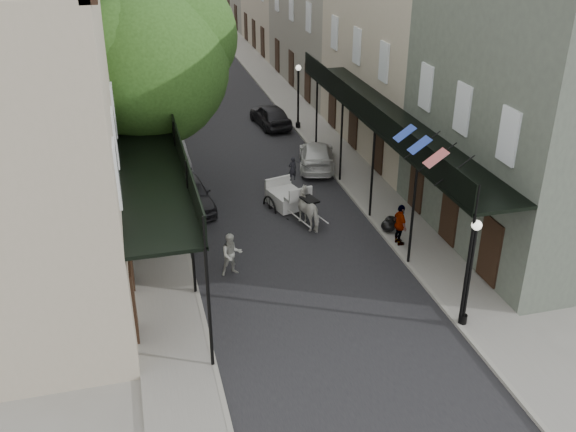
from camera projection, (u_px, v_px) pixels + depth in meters
ground at (322, 310)px, 21.54m from camera, size 140.00×140.00×0.00m
road at (224, 124)px, 38.82m from camera, size 8.00×90.00×0.01m
sidewalk_left at (140, 130)px, 37.68m from camera, size 2.20×90.00×0.12m
sidewalk_right at (303, 117)px, 39.92m from camera, size 2.20×90.00×0.12m
building_row_left at (70, 14)px, 43.18m from camera, size 5.00×80.00×10.50m
building_row_right at (314, 4)px, 47.05m from camera, size 5.00×80.00×10.50m
gallery_left at (152, 139)px, 24.67m from camera, size 2.20×18.05×4.88m
gallery_right at (384, 119)px, 26.82m from camera, size 2.20×18.05×4.88m
tree_near at (156, 56)px, 26.47m from camera, size 7.31×6.80×9.63m
tree_far at (139, 17)px, 38.86m from camera, size 6.45×6.00×8.61m
lamppost_right_near at (470, 272)px, 19.81m from camera, size 0.32×0.32×3.71m
lamppost_left at (177, 195)px, 24.88m from camera, size 0.32×0.32×3.71m
lamppost_right_far at (298, 96)px, 37.10m from camera, size 0.32×0.32×3.71m
horse at (311, 209)px, 26.68m from camera, size 1.26×1.96×1.53m
carriage at (283, 184)px, 28.43m from camera, size 1.93×2.50×2.56m
pedestrian_walking at (232, 254)px, 23.19m from camera, size 0.86×0.70×1.64m
pedestrian_sidewalk_left at (153, 122)px, 36.30m from camera, size 1.19×0.86×1.66m
pedestrian_sidewalk_right at (400, 225)px, 24.96m from camera, size 0.44×1.00×1.69m
car_left_near at (190, 193)px, 28.26m from camera, size 2.14×4.21×1.37m
car_left_mid at (173, 155)px, 32.54m from camera, size 1.55×3.91×1.27m
car_left_far at (152, 76)px, 46.06m from camera, size 3.45×6.03×1.58m
car_right_near at (316, 156)px, 32.54m from camera, size 2.76×4.51×1.22m
car_right_far at (270, 115)px, 38.26m from camera, size 2.06×4.12×1.35m
trash_bags at (389, 224)px, 26.34m from camera, size 0.87×1.02×0.51m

